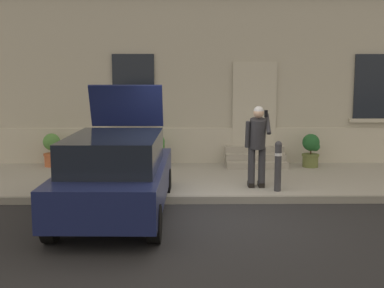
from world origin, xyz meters
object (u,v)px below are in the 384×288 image
Objects in this scene: hatchback_car_navy at (116,173)px; person_on_phone at (257,141)px; planter_terracotta at (52,149)px; bollard_near_person at (278,164)px; planter_charcoal at (157,149)px; planter_olive at (311,150)px.

person_on_phone is (2.75, 1.59, 0.35)m from hatchback_car_navy.
person_on_phone is at bearing -26.72° from planter_terracotta.
bollard_near_person is 1.22× the size of planter_charcoal.
planter_olive is at bearing -2.36° from planter_charcoal.
hatchback_car_navy is 4.77× the size of planter_olive.
hatchback_car_navy reaches higher than planter_terracotta.
hatchback_car_navy is 3.93× the size of bollard_near_person.
person_on_phone is 2.03× the size of planter_olive.
hatchback_car_navy is 3.19m from person_on_phone.
person_on_phone is 3.40m from planter_charcoal.
planter_terracotta is 6.70m from planter_olive.
planter_charcoal is at bearing 83.17° from hatchback_car_navy.
person_on_phone is at bearing -47.77° from planter_charcoal.
planter_charcoal is (-2.26, 2.49, -0.54)m from person_on_phone.
planter_terracotta is at bearing 118.49° from hatchback_car_navy.
person_on_phone reaches higher than planter_terracotta.
bollard_near_person is 0.65m from person_on_phone.
person_on_phone is 2.03× the size of planter_terracotta.
planter_terracotta is (-4.97, 2.50, -0.54)m from person_on_phone.
hatchback_car_navy reaches higher than person_on_phone.
person_on_phone is 5.59m from planter_terracotta.
person_on_phone is (-0.39, 0.29, 0.43)m from bollard_near_person.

